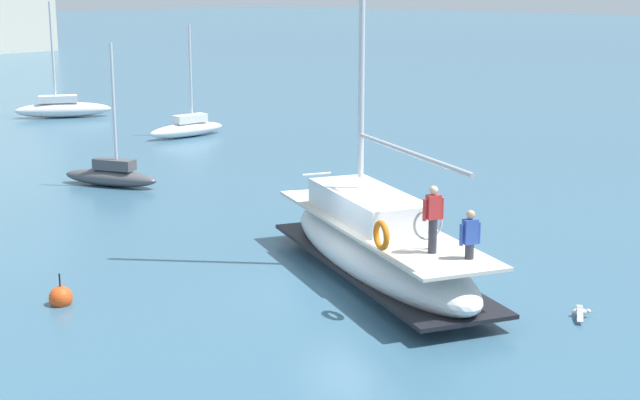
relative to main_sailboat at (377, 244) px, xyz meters
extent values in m
plane|color=#38607A|center=(-0.82, -0.01, -0.90)|extent=(400.00, 400.00, 0.00)
ellipsoid|color=silver|center=(-0.03, -0.07, -0.20)|extent=(6.59, 9.62, 1.40)
cube|color=black|center=(-0.03, -0.07, -0.52)|extent=(6.52, 9.46, 0.10)
cube|color=beige|center=(-0.03, -0.07, 0.54)|extent=(6.20, 9.10, 0.08)
cube|color=silver|center=(0.30, 0.57, 0.93)|extent=(3.50, 4.61, 0.70)
cylinder|color=silver|center=(0.52, 1.00, 6.04)|extent=(0.16, 0.16, 10.93)
cylinder|color=#B7B7BC|center=(-0.81, -1.55, 2.70)|extent=(2.78, 5.16, 0.12)
cylinder|color=silver|center=(2.02, 3.84, 1.05)|extent=(0.82, 0.47, 0.06)
torus|color=orange|center=(-2.30, -1.86, 1.05)|extent=(0.45, 0.68, 0.70)
cylinder|color=#33333D|center=(-1.37, -2.62, 0.98)|extent=(0.20, 0.20, 0.80)
cube|color=red|center=(-1.37, -2.62, 1.66)|extent=(0.38, 0.33, 0.56)
sphere|color=beige|center=(-1.37, -2.62, 2.05)|extent=(0.20, 0.20, 0.20)
cylinder|color=red|center=(-1.57, -2.51, 1.61)|extent=(0.09, 0.09, 0.50)
cylinder|color=red|center=(-1.18, -2.72, 1.61)|extent=(0.09, 0.09, 0.50)
cylinder|color=#33333D|center=(-1.22, -3.51, 0.75)|extent=(0.20, 0.20, 0.35)
cube|color=#3351AD|center=(-1.22, -3.51, 1.21)|extent=(0.38, 0.33, 0.56)
sphere|color=tan|center=(-1.22, -3.51, 1.60)|extent=(0.20, 0.20, 0.20)
cylinder|color=#3351AD|center=(-1.42, -3.41, 1.16)|extent=(0.09, 0.09, 0.50)
cylinder|color=#3351AD|center=(-1.03, -3.61, 1.16)|extent=(0.09, 0.09, 0.50)
torus|color=silver|center=(-1.26, -2.40, 1.20)|extent=(0.70, 0.41, 0.76)
ellipsoid|color=#4C4C51|center=(2.48, 14.57, -0.59)|extent=(2.21, 4.03, 0.64)
cube|color=#4C4C51|center=(2.55, 14.39, -0.07)|extent=(1.10, 1.69, 0.40)
cylinder|color=silver|center=(2.58, 14.29, 2.10)|extent=(0.11, 0.11, 4.73)
ellipsoid|color=silver|center=(12.13, 31.74, -0.48)|extent=(5.06, 4.07, 0.86)
cube|color=silver|center=(11.92, 31.90, 0.15)|extent=(2.20, 1.88, 0.40)
cylinder|color=silver|center=(11.81, 31.97, 2.76)|extent=(0.13, 0.13, 5.62)
ellipsoid|color=white|center=(12.12, 21.20, -0.56)|extent=(4.36, 1.46, 0.69)
cube|color=white|center=(12.33, 21.18, -0.01)|extent=(1.77, 0.84, 0.40)
cylinder|color=silver|center=(12.44, 21.16, 2.18)|extent=(0.12, 0.12, 4.79)
ellipsoid|color=silver|center=(0.72, -5.32, -0.78)|extent=(0.32, 0.40, 0.16)
sphere|color=silver|center=(0.81, -5.49, -0.75)|extent=(0.11, 0.11, 0.11)
cone|color=gold|center=(0.84, -5.55, -0.76)|extent=(0.07, 0.08, 0.04)
cube|color=#9E9993|center=(0.99, -5.19, -0.76)|extent=(0.59, 0.39, 0.15)
cube|color=#9E9993|center=(0.45, -5.46, -0.76)|extent=(0.59, 0.39, 0.15)
sphere|color=#EA4C19|center=(-6.59, 4.45, -0.74)|extent=(0.56, 0.56, 0.56)
cylinder|color=black|center=(-6.59, 4.45, -0.44)|extent=(0.04, 0.04, 0.60)
camera|label=1|loc=(-18.78, -14.27, 6.62)|focal=53.12mm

